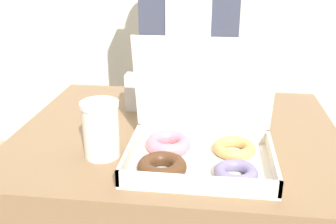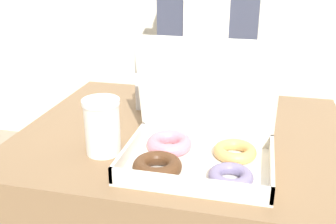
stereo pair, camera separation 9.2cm
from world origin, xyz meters
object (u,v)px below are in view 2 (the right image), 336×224
person_customer (208,43)px  napkin_holder (154,92)px  coffee_cup (102,126)px  donut_box (196,145)px

person_customer → napkin_holder: bearing=-105.9°
napkin_holder → person_customer: (0.11, 0.40, 0.08)m
coffee_cup → person_customer: size_ratio=0.08×
donut_box → napkin_holder: bearing=120.7°
donut_box → napkin_holder: size_ratio=2.91×
napkin_holder → person_customer: person_customer is taller
coffee_cup → person_customer: 0.73m
napkin_holder → person_customer: 0.42m
coffee_cup → napkin_holder: bearing=82.0°
napkin_holder → person_customer: bearing=74.1°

